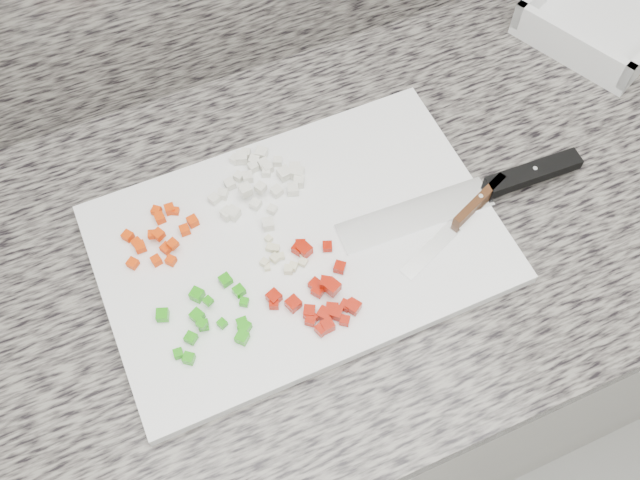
{
  "coord_description": "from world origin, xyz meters",
  "views": [
    {
      "loc": [
        -0.22,
        1.02,
        1.69
      ],
      "look_at": [
        -0.05,
        1.4,
        0.94
      ],
      "focal_mm": 40.0,
      "sensor_mm": 36.0,
      "label": 1
    }
  ],
  "objects": [
    {
      "name": "garlic_pile",
      "position": [
        -0.1,
        1.41,
        0.92
      ],
      "size": [
        0.06,
        0.06,
        0.01
      ],
      "color": "beige",
      "rests_on": "cutting_board"
    },
    {
      "name": "cabinet",
      "position": [
        0.0,
        1.44,
        0.43
      ],
      "size": [
        3.92,
        0.62,
        0.86
      ],
      "primitive_type": "cube",
      "color": "silver",
      "rests_on": "ground"
    },
    {
      "name": "chef_knife",
      "position": [
        0.19,
        1.39,
        0.92
      ],
      "size": [
        0.34,
        0.06,
        0.02
      ],
      "rotation": [
        0.0,
        0.0,
        -0.04
      ],
      "color": "white",
      "rests_on": "cutting_board"
    },
    {
      "name": "onion_pile",
      "position": [
        -0.08,
        1.52,
        0.92
      ],
      "size": [
        0.13,
        0.13,
        0.02
      ],
      "color": "silver",
      "rests_on": "cutting_board"
    },
    {
      "name": "green_pepper_pile",
      "position": [
        -0.2,
        1.37,
        0.92
      ],
      "size": [
        0.11,
        0.09,
        0.02
      ],
      "color": "#20950D",
      "rests_on": "cutting_board"
    },
    {
      "name": "countertop",
      "position": [
        0.0,
        1.44,
        0.88
      ],
      "size": [
        3.96,
        0.64,
        0.04
      ],
      "primitive_type": "cube",
      "color": "slate",
      "rests_on": "cabinet"
    },
    {
      "name": "tray",
      "position": [
        0.53,
        1.61,
        0.92
      ],
      "size": [
        0.32,
        0.29,
        0.06
      ],
      "rotation": [
        0.0,
        0.0,
        0.43
      ],
      "color": "white",
      "rests_on": "countertop"
    },
    {
      "name": "red_pepper_pile",
      "position": [
        -0.08,
        1.34,
        0.92
      ],
      "size": [
        0.11,
        0.13,
        0.03
      ],
      "color": "#9D1002",
      "rests_on": "cutting_board"
    },
    {
      "name": "carrot_pile",
      "position": [
        -0.23,
        1.5,
        0.92
      ],
      "size": [
        0.1,
        0.09,
        0.02
      ],
      "color": "#DA3804",
      "rests_on": "cutting_board"
    },
    {
      "name": "cutting_board",
      "position": [
        -0.07,
        1.42,
        0.91
      ],
      "size": [
        0.49,
        0.33,
        0.02
      ],
      "primitive_type": "cube",
      "rotation": [
        0.0,
        0.0,
        0.01
      ],
      "color": "white",
      "rests_on": "countertop"
    },
    {
      "name": "paring_knife",
      "position": [
        0.14,
        1.37,
        0.92
      ],
      "size": [
        0.18,
        0.09,
        0.02
      ],
      "rotation": [
        0.0,
        0.0,
        0.39
      ],
      "color": "white",
      "rests_on": "cutting_board"
    }
  ]
}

